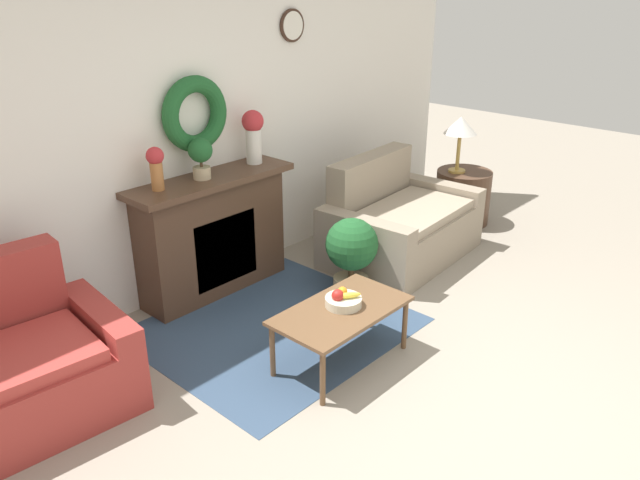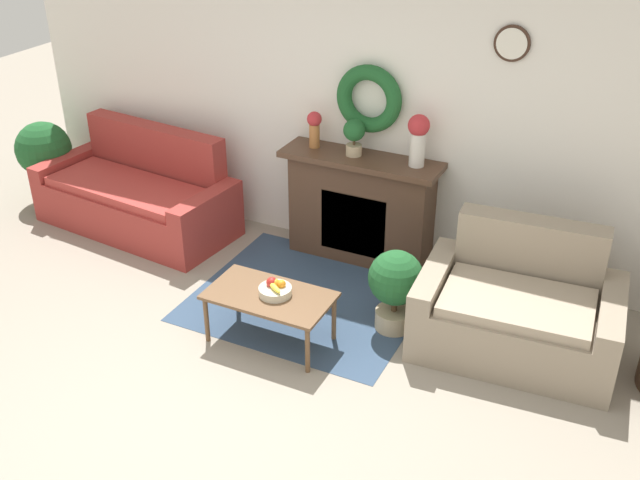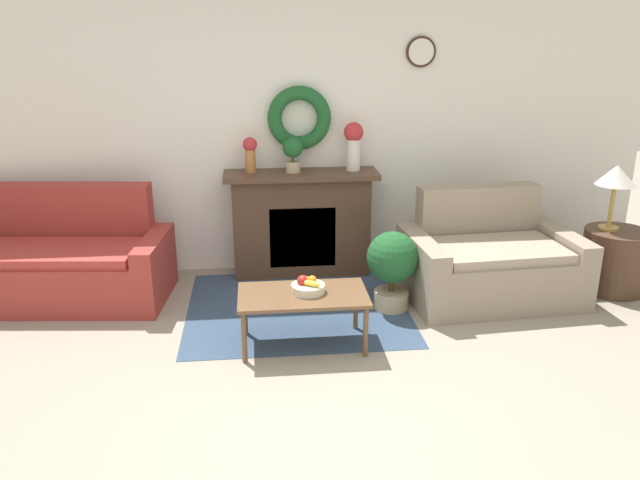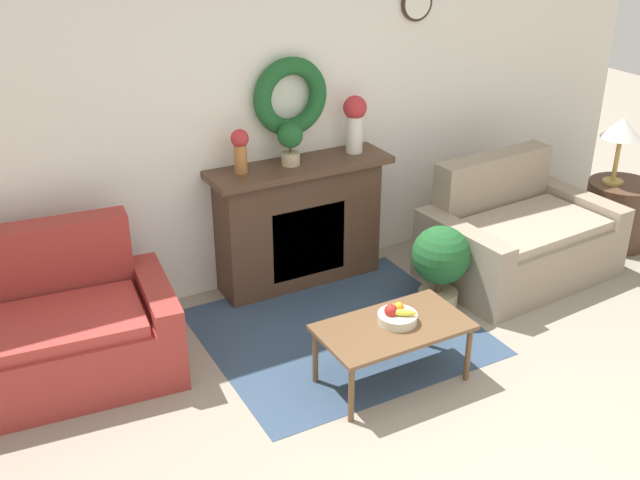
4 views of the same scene
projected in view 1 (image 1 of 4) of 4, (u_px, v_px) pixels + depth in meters
The scene contains 13 objects.
ground_plane at pixel (467, 424), 3.62m from camera, with size 16.00×16.00×0.00m, color gray.
floor_rug at pixel (275, 327), 4.61m from camera, with size 1.80×1.61×0.01m.
wall_back at pixel (179, 125), 4.70m from camera, with size 6.80×0.19×2.70m.
fireplace at pixel (213, 234), 4.97m from camera, with size 1.39×0.41×0.98m.
loveseat_right at pixel (398, 224), 5.67m from camera, with size 1.48×1.02×0.90m.
coffee_table at pixel (341, 314), 4.07m from camera, with size 0.92×0.51×0.41m.
fruit_bowl at pixel (343, 300), 4.07m from camera, with size 0.24×0.24×0.12m.
side_table_by_loveseat at pixel (463, 197), 6.46m from camera, with size 0.56×0.56×0.55m.
table_lamp at pixel (461, 127), 6.15m from camera, with size 0.33×0.33×0.56m.
vase_on_mantel_left at pixel (156, 165), 4.41m from camera, with size 0.13×0.13×0.32m.
vase_on_mantel_right at pixel (253, 132), 5.01m from camera, with size 0.18×0.18×0.43m.
potted_plant_on_mantel at pixel (201, 155), 4.65m from camera, with size 0.18×0.18×0.31m.
potted_plant_floor_by_loveseat at pixel (352, 251), 4.92m from camera, with size 0.42×0.42×0.66m.
Camera 1 is at (-2.72, -1.33, 2.42)m, focal length 35.00 mm.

